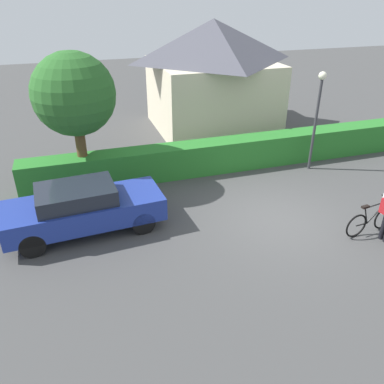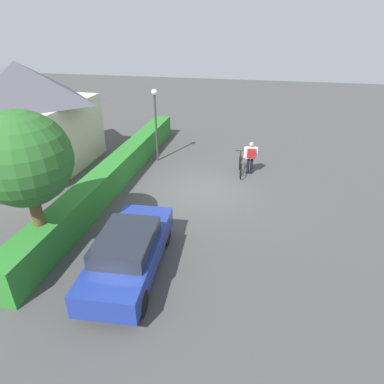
% 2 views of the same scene
% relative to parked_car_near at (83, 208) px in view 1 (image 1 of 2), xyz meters
% --- Properties ---
extents(ground_plane, '(60.00, 60.00, 0.00)m').
position_rel_parked_car_near_xyz_m(ground_plane, '(5.43, -1.13, -0.75)').
color(ground_plane, '#434343').
extents(hedge_row, '(14.72, 0.90, 1.14)m').
position_rel_parked_car_near_xyz_m(hedge_row, '(5.43, 2.74, -0.18)').
color(hedge_row, '#287629').
rests_on(hedge_row, ground).
extents(house_distant, '(5.51, 5.23, 4.90)m').
position_rel_parked_car_near_xyz_m(house_distant, '(6.53, 7.49, 1.76)').
color(house_distant, beige).
rests_on(house_distant, ground).
extents(parked_car_near, '(4.37, 1.91, 1.41)m').
position_rel_parked_car_near_xyz_m(parked_car_near, '(0.00, 0.00, 0.00)').
color(parked_car_near, navy).
rests_on(parked_car_near, ground).
extents(bicycle, '(1.73, 0.50, 0.98)m').
position_rel_parked_car_near_xyz_m(bicycle, '(7.55, -2.52, -0.36)').
color(bicycle, black).
rests_on(bicycle, ground).
extents(street_lamp, '(0.28, 0.28, 3.59)m').
position_rel_parked_car_near_xyz_m(street_lamp, '(8.38, 1.79, 1.63)').
color(street_lamp, '#38383D').
rests_on(street_lamp, ground).
extents(tree_kerbside, '(2.60, 2.60, 4.49)m').
position_rel_parked_car_near_xyz_m(tree_kerbside, '(0.22, 2.84, 2.41)').
color(tree_kerbside, brown).
rests_on(tree_kerbside, ground).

